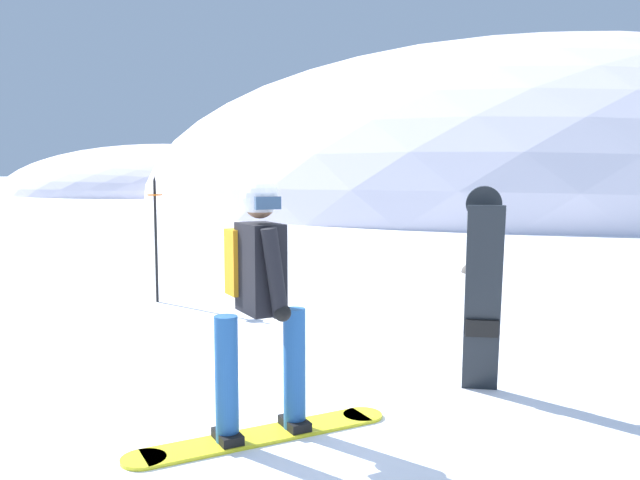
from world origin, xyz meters
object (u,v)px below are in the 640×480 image
Objects in this scene: snowboarder_main at (259,300)px; spare_snowboard at (483,290)px; piste_marker_near at (156,230)px; rock_small at (478,273)px.

snowboarder_main reaches higher than spare_snowboard.
piste_marker_near is (-3.97, 3.08, 0.14)m from spare_snowboard.
rock_small is (2.01, 7.41, -0.92)m from snowboarder_main.
snowboarder_main is 1.04× the size of spare_snowboard.
piste_marker_near is 5.60m from rock_small.
piste_marker_near is at bearing 142.23° from spare_snowboard.
spare_snowboard is 5.02m from piste_marker_near.
snowboarder_main is at bearing -144.24° from spare_snowboard.
snowboarder_main reaches higher than rock_small.
spare_snowboard is at bearing 35.76° from snowboarder_main.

